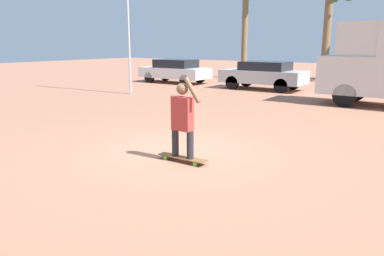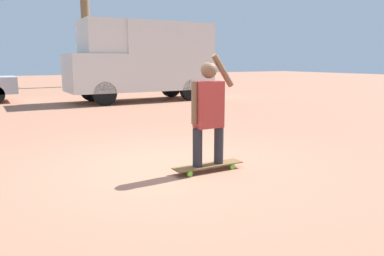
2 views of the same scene
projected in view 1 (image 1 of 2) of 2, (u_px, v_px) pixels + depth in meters
The scene contains 5 objects.
ground_plane at pixel (180, 153), 8.18m from camera, with size 80.00×80.00×0.00m, color #A36B51.
skateboard at pixel (183, 158), 7.53m from camera, with size 1.09×0.24×0.10m.
person_skateboarder at pixel (182, 116), 7.34m from camera, with size 0.70×0.23×1.61m.
parked_car_silver at pixel (263, 74), 19.14m from camera, with size 4.26×1.85×1.43m.
parked_car_white at pixel (175, 70), 22.40m from camera, with size 4.25×1.77×1.40m.
Camera 1 is at (4.66, -6.33, 2.33)m, focal length 35.00 mm.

